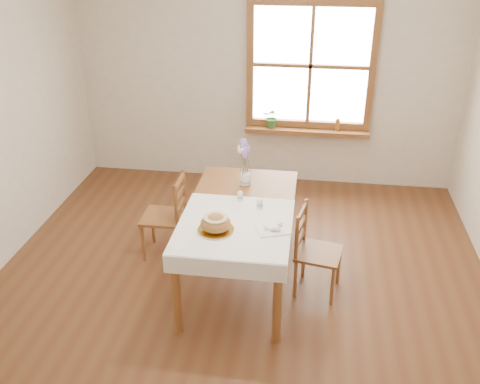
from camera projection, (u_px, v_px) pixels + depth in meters
The scene contains 18 objects.
ground at pixel (235, 300), 4.61m from camera, with size 5.00×5.00×0.00m, color brown.
room_walls at pixel (234, 111), 3.84m from camera, with size 4.60×5.10×2.65m.
window at pixel (311, 66), 6.07m from camera, with size 1.46×0.08×1.46m.
window_sill at pixel (307, 131), 6.35m from camera, with size 1.46×0.20×0.05m.
dining_table at pixel (240, 216), 4.57m from camera, with size 0.90×1.60×0.75m.
table_linen at pixel (235, 225), 4.27m from camera, with size 0.91×0.99×0.01m, color white.
chair_left at pixel (163, 215), 5.09m from camera, with size 0.39×0.41×0.83m, color brown, non-canonical shape.
chair_right at pixel (319, 252), 4.57m from camera, with size 0.37×0.39×0.80m, color brown, non-canonical shape.
bread_plate at pixel (216, 230), 4.18m from camera, with size 0.28×0.28×0.01m, color white.
bread_loaf at pixel (216, 222), 4.14m from camera, with size 0.24×0.24×0.13m, color #9E6A38.
egg_napkin at pixel (272, 229), 4.19m from camera, with size 0.25×0.21×0.01m, color white.
eggs at pixel (273, 226), 4.18m from camera, with size 0.19×0.17×0.04m, color white, non-canonical shape.
salt_shaker at pixel (240, 196), 4.61m from camera, with size 0.05×0.05×0.09m, color white.
pepper_shaker at pixel (260, 204), 4.48m from camera, with size 0.05×0.05×0.10m, color white.
flower_vase at pixel (245, 180), 4.90m from camera, with size 0.10×0.10×0.11m, color white.
lavender_bouquet at pixel (245, 158), 4.80m from camera, with size 0.17×0.17×0.32m, color #7A5BA2, non-canonical shape.
potted_plant at pixel (272, 120), 6.35m from camera, with size 0.22×0.25×0.19m, color #366729.
amber_bottle at pixel (338, 124), 6.26m from camera, with size 0.05×0.05×0.15m, color #985E1C.
Camera 1 is at (0.56, -3.64, 2.93)m, focal length 40.00 mm.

